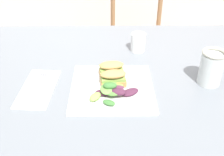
# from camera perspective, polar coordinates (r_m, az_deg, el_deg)

# --- Properties ---
(dining_table) EXTENTS (1.21, 0.97, 0.74)m
(dining_table) POSITION_cam_1_polar(r_m,az_deg,el_deg) (1.09, -1.03, -5.15)
(dining_table) COLOR slate
(dining_table) RESTS_ON ground
(chair_wooden_far) EXTENTS (0.40, 0.40, 0.87)m
(chair_wooden_far) POSITION_cam_1_polar(r_m,az_deg,el_deg) (2.00, 5.19, 8.16)
(chair_wooden_far) COLOR #8E6642
(chair_wooden_far) RESTS_ON ground
(plate_lunch) EXTENTS (0.28, 0.28, 0.01)m
(plate_lunch) POSITION_cam_1_polar(r_m,az_deg,el_deg) (0.96, 0.03, -2.07)
(plate_lunch) COLOR white
(plate_lunch) RESTS_ON dining_table
(sandwich_half_front) EXTENTS (0.09, 0.07, 0.06)m
(sandwich_half_front) POSITION_cam_1_polar(r_m,az_deg,el_deg) (0.95, 0.26, 0.05)
(sandwich_half_front) COLOR tan
(sandwich_half_front) RESTS_ON plate_lunch
(sandwich_half_back) EXTENTS (0.09, 0.07, 0.06)m
(sandwich_half_back) POSITION_cam_1_polar(r_m,az_deg,el_deg) (1.00, -0.12, 1.91)
(sandwich_half_back) COLOR tan
(sandwich_half_back) RESTS_ON plate_lunch
(salad_mixed_greens) EXTENTS (0.18, 0.14, 0.04)m
(salad_mixed_greens) POSITION_cam_1_polar(r_m,az_deg,el_deg) (0.91, 0.10, -2.57)
(salad_mixed_greens) COLOR #4C2338
(salad_mixed_greens) RESTS_ON plate_lunch
(napkin_folded) EXTENTS (0.13, 0.24, 0.00)m
(napkin_folded) POSITION_cam_1_polar(r_m,az_deg,el_deg) (1.00, -14.94, -2.06)
(napkin_folded) COLOR white
(napkin_folded) RESTS_ON dining_table
(fork_on_napkin) EXTENTS (0.03, 0.19, 0.00)m
(fork_on_napkin) POSITION_cam_1_polar(r_m,az_deg,el_deg) (1.01, -14.73, -1.32)
(fork_on_napkin) COLOR silver
(fork_on_napkin) RESTS_ON napkin_folded
(mason_jar_iced_tea) EXTENTS (0.08, 0.08, 0.13)m
(mason_jar_iced_tea) POSITION_cam_1_polar(r_m,az_deg,el_deg) (1.02, 19.71, 1.74)
(mason_jar_iced_tea) COLOR #995623
(mason_jar_iced_tea) RESTS_ON dining_table
(cup_extra_side) EXTENTS (0.06, 0.06, 0.08)m
(cup_extra_side) POSITION_cam_1_polar(r_m,az_deg,el_deg) (1.19, 5.39, 7.31)
(cup_extra_side) COLOR white
(cup_extra_side) RESTS_ON dining_table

